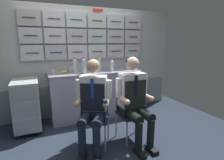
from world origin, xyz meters
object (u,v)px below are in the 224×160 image
(water_bottle_tall, at_px, (75,65))
(paper_cup_blue, at_px, (71,69))
(service_trolley, at_px, (27,104))
(crew_member_right, at_px, (135,97))
(folding_chair_left, at_px, (95,110))
(snack_banana, at_px, (64,72))
(crew_member_left, at_px, (93,101))
(folding_chair_right, at_px, (129,106))

(water_bottle_tall, distance_m, paper_cup_blue, 0.15)
(service_trolley, relative_size, crew_member_right, 0.68)
(folding_chair_left, xyz_separation_m, snack_banana, (-0.26, 1.03, 0.42))
(crew_member_left, bearing_deg, folding_chair_left, 61.80)
(crew_member_left, relative_size, crew_member_right, 0.98)
(folding_chair_left, height_order, crew_member_left, crew_member_left)
(crew_member_left, height_order, crew_member_right, crew_member_right)
(crew_member_right, xyz_separation_m, water_bottle_tall, (-0.58, 1.24, 0.34))
(service_trolley, relative_size, crew_member_left, 0.69)
(folding_chair_left, distance_m, crew_member_left, 0.24)
(service_trolley, height_order, water_bottle_tall, water_bottle_tall)
(crew_member_right, distance_m, water_bottle_tall, 1.41)
(folding_chair_right, distance_m, snack_banana, 1.42)
(water_bottle_tall, height_order, paper_cup_blue, water_bottle_tall)
(crew_member_right, distance_m, paper_cup_blue, 1.52)
(folding_chair_left, relative_size, water_bottle_tall, 2.92)
(service_trolley, relative_size, snack_banana, 5.01)
(crew_member_right, relative_size, snack_banana, 7.38)
(water_bottle_tall, bearing_deg, crew_member_left, -90.55)
(crew_member_right, bearing_deg, paper_cup_blue, 115.59)
(folding_chair_right, bearing_deg, crew_member_left, -173.92)
(crew_member_right, distance_m, snack_banana, 1.50)
(paper_cup_blue, bearing_deg, service_trolley, -159.28)
(crew_member_left, xyz_separation_m, crew_member_right, (0.60, -0.09, 0.01))
(crew_member_left, xyz_separation_m, snack_banana, (-0.19, 1.17, 0.24))
(paper_cup_blue, bearing_deg, crew_member_left, -87.74)
(service_trolley, height_order, crew_member_right, crew_member_right)
(folding_chair_left, relative_size, paper_cup_blue, 9.18)
(service_trolley, xyz_separation_m, folding_chair_left, (0.94, -0.81, 0.04))
(folding_chair_right, distance_m, water_bottle_tall, 1.34)
(folding_chair_left, xyz_separation_m, crew_member_right, (0.52, -0.23, 0.19))
(folding_chair_left, xyz_separation_m, folding_chair_right, (0.52, -0.08, 0.00))
(folding_chair_left, bearing_deg, crew_member_right, -24.22)
(service_trolley, xyz_separation_m, crew_member_right, (1.46, -1.04, 0.23))
(snack_banana, bearing_deg, folding_chair_left, -75.59)
(folding_chair_right, bearing_deg, service_trolley, 148.76)
(folding_chair_right, relative_size, snack_banana, 4.79)
(folding_chair_left, distance_m, paper_cup_blue, 1.21)
(crew_member_left, distance_m, water_bottle_tall, 1.20)
(water_bottle_tall, bearing_deg, paper_cup_blue, 119.37)
(folding_chair_right, relative_size, paper_cup_blue, 9.18)
(crew_member_left, relative_size, snack_banana, 7.26)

